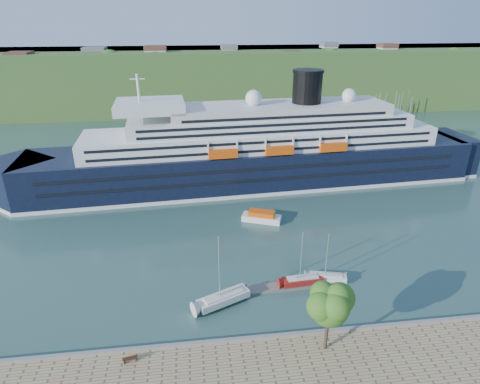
# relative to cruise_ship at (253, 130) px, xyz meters

# --- Properties ---
(ground) EXTENTS (400.00, 400.00, 0.00)m
(ground) POSITION_rel_cruise_ship_xyz_m (-6.51, -51.26, -13.16)
(ground) COLOR #294A45
(ground) RESTS_ON ground
(far_hillside) EXTENTS (400.00, 50.00, 24.00)m
(far_hillside) POSITION_rel_cruise_ship_xyz_m (-6.51, 93.74, -1.16)
(far_hillside) COLOR #325823
(far_hillside) RESTS_ON ground
(quay_coping) EXTENTS (220.00, 0.50, 0.30)m
(quay_coping) POSITION_rel_cruise_ship_xyz_m (-6.51, -51.46, -12.01)
(quay_coping) COLOR slate
(quay_coping) RESTS_ON promenade
(cruise_ship) EXTENTS (118.07, 24.63, 26.32)m
(cruise_ship) POSITION_rel_cruise_ship_xyz_m (0.00, 0.00, 0.00)
(cruise_ship) COLOR black
(cruise_ship) RESTS_ON ground
(park_bench) EXTENTS (1.75, 0.98, 1.06)m
(park_bench) POSITION_rel_cruise_ship_xyz_m (-22.41, -53.13, -11.63)
(park_bench) COLOR #482314
(park_bench) RESTS_ON promenade
(promenade_tree) EXTENTS (5.95, 5.95, 9.85)m
(promenade_tree) POSITION_rel_cruise_ship_xyz_m (0.27, -54.00, -7.24)
(promenade_tree) COLOR #335E18
(promenade_tree) RESTS_ON promenade
(floating_pontoon) EXTENTS (17.50, 3.00, 0.39)m
(floating_pontoon) POSITION_rel_cruise_ship_xyz_m (-1.54, -40.79, -12.97)
(floating_pontoon) COLOR #65615A
(floating_pontoon) RESTS_ON ground
(sailboat_white_near) EXTENTS (8.47, 5.45, 10.65)m
(sailboat_white_near) POSITION_rel_cruise_ship_xyz_m (-10.88, -43.51, -7.83)
(sailboat_white_near) COLOR silver
(sailboat_white_near) RESTS_ON ground
(sailboat_red) EXTENTS (6.87, 2.37, 8.71)m
(sailboat_red) POSITION_rel_cruise_ship_xyz_m (1.25, -40.55, -8.81)
(sailboat_red) COLOR maroon
(sailboat_red) RESTS_ON ground
(sailboat_white_far) EXTENTS (6.42, 3.18, 7.99)m
(sailboat_white_far) POSITION_rel_cruise_ship_xyz_m (5.27, -40.16, -9.16)
(sailboat_white_far) COLOR silver
(sailboat_white_far) RESTS_ON ground
(tender_launch) EXTENTS (8.07, 5.27, 2.11)m
(tender_launch) POSITION_rel_cruise_ship_xyz_m (-1.26, -19.51, -12.10)
(tender_launch) COLOR #DE4D0D
(tender_launch) RESTS_ON ground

